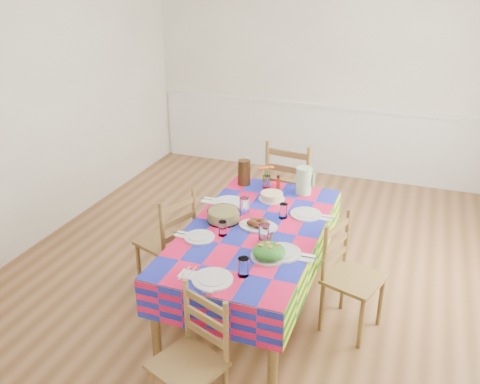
% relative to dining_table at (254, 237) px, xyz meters
% --- Properties ---
extents(room, '(4.58, 5.08, 2.78)m').
position_rel_dining_table_xyz_m(room, '(-0.09, 0.54, 0.72)').
color(room, brown).
rests_on(room, ground).
extents(wainscot, '(4.41, 0.06, 0.92)m').
position_rel_dining_table_xyz_m(wainscot, '(-0.09, 3.02, -0.15)').
color(wainscot, white).
rests_on(wainscot, room).
extents(dining_table, '(0.98, 1.83, 0.71)m').
position_rel_dining_table_xyz_m(dining_table, '(0.00, 0.00, 0.00)').
color(dining_table, brown).
rests_on(dining_table, room).
extents(setting_near_head, '(0.43, 0.28, 0.13)m').
position_rel_dining_table_xyz_m(setting_near_head, '(0.03, -0.71, 0.11)').
color(setting_near_head, silver).
rests_on(setting_near_head, dining_table).
extents(setting_left_near, '(0.41, 0.24, 0.11)m').
position_rel_dining_table_xyz_m(setting_left_near, '(-0.28, -0.25, 0.10)').
color(setting_left_near, silver).
rests_on(setting_left_near, dining_table).
extents(setting_left_far, '(0.51, 0.30, 0.14)m').
position_rel_dining_table_xyz_m(setting_left_far, '(-0.27, 0.27, 0.11)').
color(setting_left_far, silver).
rests_on(setting_left_far, dining_table).
extents(setting_right_near, '(0.51, 0.29, 0.13)m').
position_rel_dining_table_xyz_m(setting_right_near, '(0.24, -0.24, 0.11)').
color(setting_right_near, silver).
rests_on(setting_right_near, dining_table).
extents(setting_right_far, '(0.47, 0.27, 0.12)m').
position_rel_dining_table_xyz_m(setting_right_far, '(0.26, 0.31, 0.10)').
color(setting_right_far, silver).
rests_on(setting_right_far, dining_table).
extents(meat_platter, '(0.30, 0.22, 0.06)m').
position_rel_dining_table_xyz_m(meat_platter, '(0.02, 0.02, 0.10)').
color(meat_platter, silver).
rests_on(meat_platter, dining_table).
extents(salad_platter, '(0.25, 0.25, 0.10)m').
position_rel_dining_table_xyz_m(salad_platter, '(0.23, -0.36, 0.12)').
color(salad_platter, silver).
rests_on(salad_platter, dining_table).
extents(pasta_bowl, '(0.25, 0.25, 0.09)m').
position_rel_dining_table_xyz_m(pasta_bowl, '(-0.26, 0.03, 0.12)').
color(pasta_bowl, white).
rests_on(pasta_bowl, dining_table).
extents(cake, '(0.22, 0.22, 0.06)m').
position_rel_dining_table_xyz_m(cake, '(-0.03, 0.53, 0.11)').
color(cake, silver).
rests_on(cake, dining_table).
extents(serving_utensils, '(0.14, 0.32, 0.01)m').
position_rel_dining_table_xyz_m(serving_utensils, '(0.13, -0.07, 0.08)').
color(serving_utensils, black).
rests_on(serving_utensils, dining_table).
extents(flower_vase, '(0.13, 0.11, 0.22)m').
position_rel_dining_table_xyz_m(flower_vase, '(-0.15, 0.75, 0.17)').
color(flower_vase, white).
rests_on(flower_vase, dining_table).
extents(hot_sauce, '(0.03, 0.03, 0.13)m').
position_rel_dining_table_xyz_m(hot_sauce, '(-0.04, 0.75, 0.14)').
color(hot_sauce, '#B0290E').
rests_on(hot_sauce, dining_table).
extents(green_pitcher, '(0.14, 0.14, 0.24)m').
position_rel_dining_table_xyz_m(green_pitcher, '(0.19, 0.74, 0.20)').
color(green_pitcher, '#A2D294').
rests_on(green_pitcher, dining_table).
extents(tea_pitcher, '(0.11, 0.11, 0.23)m').
position_rel_dining_table_xyz_m(tea_pitcher, '(-0.36, 0.75, 0.19)').
color(tea_pitcher, '#311D0A').
rests_on(tea_pitcher, dining_table).
extents(name_card, '(0.07, 0.02, 0.02)m').
position_rel_dining_table_xyz_m(name_card, '(0.00, -0.88, 0.09)').
color(name_card, silver).
rests_on(name_card, dining_table).
extents(chair_near, '(0.48, 0.47, 0.85)m').
position_rel_dining_table_xyz_m(chair_near, '(0.01, -1.16, -0.22)').
color(chair_near, brown).
rests_on(chair_near, room).
extents(chair_far, '(0.52, 0.50, 1.06)m').
position_rel_dining_table_xyz_m(chair_far, '(-0.01, 1.14, -0.11)').
color(chair_far, brown).
rests_on(chair_far, room).
extents(chair_left, '(0.50, 0.51, 0.91)m').
position_rel_dining_table_xyz_m(chair_left, '(-0.73, -0.01, -0.19)').
color(chair_left, brown).
rests_on(chair_left, room).
extents(chair_right, '(0.47, 0.48, 0.88)m').
position_rel_dining_table_xyz_m(chair_right, '(0.73, 0.01, -0.20)').
color(chair_right, brown).
rests_on(chair_right, room).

